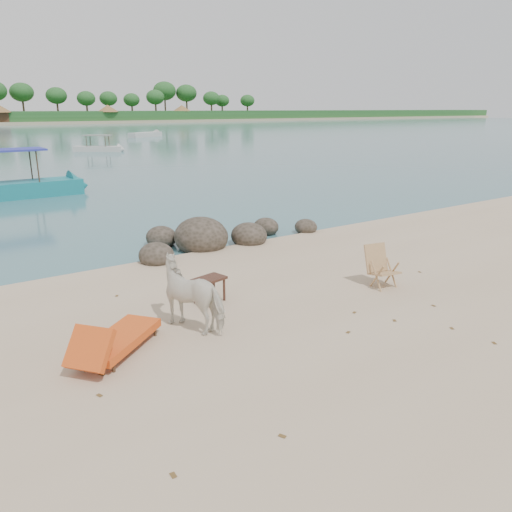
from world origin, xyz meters
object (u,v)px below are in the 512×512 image
(cow, at_px, (195,295))
(side_table, at_px, (210,291))
(boulders, at_px, (211,238))
(lounge_chair, at_px, (120,335))
(deck_chair, at_px, (385,268))
(boat_near, at_px, (2,158))

(cow, relative_size, side_table, 2.31)
(side_table, bearing_deg, boulders, 47.09)
(lounge_chair, bearing_deg, side_table, -14.10)
(deck_chair, relative_size, boat_near, 0.13)
(cow, bearing_deg, deck_chair, 148.17)
(side_table, bearing_deg, cow, -145.13)
(side_table, xyz_separation_m, lounge_chair, (-2.27, -1.03, 0.04))
(lounge_chair, relative_size, deck_chair, 2.18)
(boulders, xyz_separation_m, lounge_chair, (-4.57, -5.02, 0.09))
(cow, xyz_separation_m, boat_near, (-0.48, 17.20, 1.12))
(lounge_chair, distance_m, boat_near, 17.45)
(boat_near, bearing_deg, boulders, -74.68)
(cow, distance_m, side_table, 1.22)
(side_table, distance_m, lounge_chair, 2.49)
(side_table, height_order, lounge_chair, lounge_chair)
(cow, distance_m, deck_chair, 4.49)
(cow, height_order, lounge_chair, cow)
(boulders, bearing_deg, boat_near, 106.13)
(cow, bearing_deg, boulders, -147.54)
(boulders, distance_m, cow, 5.77)
(boulders, xyz_separation_m, cow, (-3.09, -4.86, 0.42))
(boulders, xyz_separation_m, deck_chair, (1.36, -5.39, 0.25))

